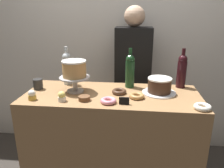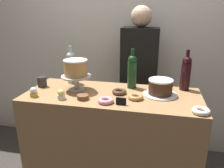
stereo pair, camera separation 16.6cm
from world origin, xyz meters
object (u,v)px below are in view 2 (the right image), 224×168
Objects in this scene: barista_figure at (139,83)px; wine_bottle_dark_red at (186,72)px; cake_stand_pedestal at (76,80)px; donut_chocolate at (119,92)px; white_layer_cake at (76,68)px; wine_bottle_clear at (71,67)px; donut_pink at (106,101)px; wine_bottle_green at (132,71)px; coffee_cup_ceramic at (42,82)px; chocolate_round_cake at (160,87)px; cookie_stack at (83,97)px; price_sign_chalkboard at (121,101)px; cupcake_vanilla at (34,92)px; donut_sugar at (201,111)px; cupcake_lemon at (61,95)px; donut_maple at (136,97)px.

wine_bottle_dark_red is at bearing -43.94° from barista_figure.
donut_chocolate is (0.35, -0.00, -0.07)m from cake_stand_pedestal.
white_layer_cake is 0.39m from donut_chocolate.
wine_bottle_clear is at bearing -178.94° from wine_bottle_dark_red.
donut_chocolate is (0.06, 0.19, 0.00)m from donut_pink.
barista_figure is (0.44, 0.59, -0.19)m from cake_stand_pedestal.
white_layer_cake is 0.45m from wine_bottle_green.
chocolate_round_cake is at bearing 0.68° from coffee_cup_ceramic.
coffee_cup_ceramic is at bearing -143.25° from barista_figure.
cookie_stack is 1.20× the size of price_sign_chalkboard.
wine_bottle_dark_red is at bearing 26.86° from cookie_stack.
barista_figure is (0.04, 0.80, -0.13)m from price_sign_chalkboard.
cupcake_vanilla is 0.66× the size of donut_sugar.
wine_bottle_dark_red is (0.84, 0.20, -0.04)m from white_layer_cake.
white_layer_cake is at bearing -176.90° from chocolate_round_cake.
wine_bottle_green reaches higher than price_sign_chalkboard.
white_layer_cake reaches higher than cookie_stack.
cupcake_lemon is 0.33m from donut_pink.
wine_bottle_clear is 0.96m from wine_bottle_dark_red.
cupcake_lemon is 0.44m from price_sign_chalkboard.
wine_bottle_dark_red is 0.61m from barista_figure.
cake_stand_pedestal is 0.73× the size of wine_bottle_dark_red.
wine_bottle_clear is 3.87× the size of cookie_stack.
donut_chocolate is 1.00× the size of donut_sugar.
cupcake_vanilla is 0.66m from price_sign_chalkboard.
coffee_cup_ceramic is 0.96m from barista_figure.
cupcake_vanilla is (-0.26, -0.20, -0.15)m from white_layer_cake.
donut_sugar is at bearing -38.82° from wine_bottle_green.
wine_bottle_dark_red is at bearing 5.64° from wine_bottle_green.
cupcake_vanilla is at bearing 179.15° from price_sign_chalkboard.
cupcake_lemon is at bearing -0.47° from cupcake_vanilla.
donut_maple is at bearing 29.71° from donut_pink.
coffee_cup_ceramic reaches higher than cupcake_lemon.
donut_pink is at bearing -101.07° from barista_figure.
wine_bottle_dark_red reaches higher than cake_stand_pedestal.
white_layer_cake reaches higher than donut_sugar.
coffee_cup_ceramic is at bearing -171.31° from wine_bottle_dark_red.
cupcake_vanilla is 0.66× the size of donut_maple.
cake_stand_pedestal is at bearing 145.82° from donut_pink.
wine_bottle_green is at bearing 86.17° from price_sign_chalkboard.
coffee_cup_ceramic is (-0.27, 0.23, 0.01)m from cupcake_lemon.
chocolate_round_cake reaches higher than donut_sugar.
coffee_cup_ceramic is (-1.16, -0.18, -0.10)m from wine_bottle_dark_red.
cupcake_vanilla and cupcake_lemon have the same top height.
cake_stand_pedestal is 2.83× the size of cookie_stack.
donut_chocolate is at bearing -98.95° from barista_figure.
barista_figure is at bearing 48.29° from cupcake_vanilla.
donut_chocolate is (0.46, -0.19, -0.13)m from wine_bottle_clear.
white_layer_cake reaches higher than coffee_cup_ceramic.
chocolate_round_cake reaches higher than price_sign_chalkboard.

